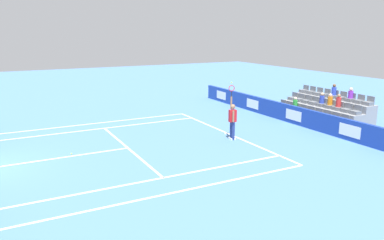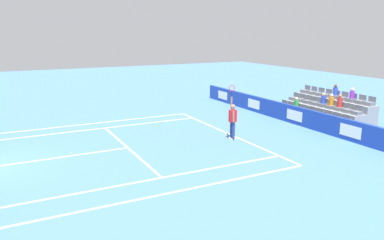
% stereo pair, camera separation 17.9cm
% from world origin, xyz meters
% --- Properties ---
extents(line_baseline, '(10.97, 0.10, 0.01)m').
position_xyz_m(line_baseline, '(0.00, -11.89, 0.00)').
color(line_baseline, white).
rests_on(line_baseline, ground).
extents(line_service, '(8.23, 0.10, 0.01)m').
position_xyz_m(line_service, '(0.00, -6.40, 0.00)').
color(line_service, white).
rests_on(line_service, ground).
extents(line_centre_service, '(0.10, 6.40, 0.01)m').
position_xyz_m(line_centre_service, '(0.00, -3.20, 0.00)').
color(line_centre_service, white).
rests_on(line_centre_service, ground).
extents(line_singles_sideline_left, '(0.10, 11.89, 0.01)m').
position_xyz_m(line_singles_sideline_left, '(4.12, -5.95, 0.00)').
color(line_singles_sideline_left, white).
rests_on(line_singles_sideline_left, ground).
extents(line_singles_sideline_right, '(0.10, 11.89, 0.01)m').
position_xyz_m(line_singles_sideline_right, '(-4.12, -5.95, 0.00)').
color(line_singles_sideline_right, white).
rests_on(line_singles_sideline_right, ground).
extents(line_doubles_sideline_left, '(0.10, 11.89, 0.01)m').
position_xyz_m(line_doubles_sideline_left, '(5.49, -5.95, 0.00)').
color(line_doubles_sideline_left, white).
rests_on(line_doubles_sideline_left, ground).
extents(line_doubles_sideline_right, '(0.10, 11.89, 0.01)m').
position_xyz_m(line_doubles_sideline_right, '(-5.49, -5.95, 0.00)').
color(line_doubles_sideline_right, white).
rests_on(line_doubles_sideline_right, ground).
extents(line_centre_mark, '(0.10, 0.20, 0.01)m').
position_xyz_m(line_centre_mark, '(0.00, -11.79, 0.00)').
color(line_centre_mark, white).
rests_on(line_centre_mark, ground).
extents(sponsor_barrier, '(19.74, 0.22, 1.04)m').
position_xyz_m(sponsor_barrier, '(-0.00, -16.51, 0.52)').
color(sponsor_barrier, '#193899').
rests_on(sponsor_barrier, ground).
extents(tennis_player, '(0.51, 0.40, 2.85)m').
position_xyz_m(tennis_player, '(-1.00, -11.49, 0.99)').
color(tennis_player, navy).
rests_on(tennis_player, ground).
extents(stadium_stand, '(5.58, 2.85, 2.15)m').
position_xyz_m(stadium_stand, '(-0.01, -18.83, 0.55)').
color(stadium_stand, gray).
rests_on(stadium_stand, ground).
extents(loose_tennis_ball, '(0.07, 0.07, 0.07)m').
position_xyz_m(loose_tennis_ball, '(0.24, -3.91, 0.03)').
color(loose_tennis_ball, '#D1E533').
rests_on(loose_tennis_ball, ground).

